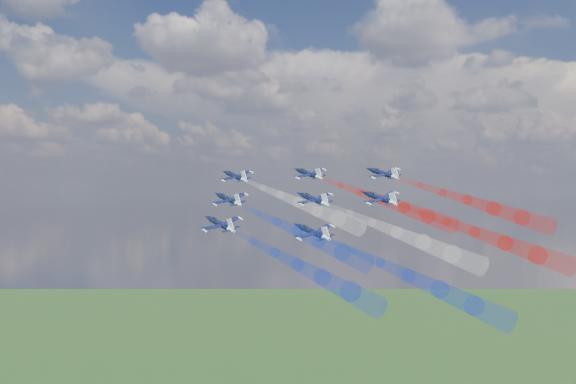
% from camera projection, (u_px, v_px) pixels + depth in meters
% --- Properties ---
extents(jet_lead, '(13.61, 12.64, 7.50)m').
position_uv_depth(jet_lead, '(235.00, 176.00, 157.34)').
color(jet_lead, black).
extents(trail_lead, '(34.48, 20.58, 13.65)m').
position_uv_depth(trail_lead, '(298.00, 202.00, 139.95)').
color(trail_lead, white).
extents(jet_inner_left, '(13.61, 12.64, 7.50)m').
position_uv_depth(jet_inner_left, '(228.00, 199.00, 143.38)').
color(jet_inner_left, black).
extents(trail_inner_left, '(34.48, 20.58, 13.65)m').
position_uv_depth(trail_inner_left, '(297.00, 231.00, 125.99)').
color(trail_inner_left, blue).
extents(jet_inner_right, '(13.61, 12.64, 7.50)m').
position_uv_depth(jet_inner_right, '(309.00, 174.00, 155.58)').
color(jet_inner_right, black).
extents(trail_inner_right, '(34.48, 20.58, 13.65)m').
position_uv_depth(trail_inner_right, '(381.00, 200.00, 138.18)').
color(trail_inner_right, red).
extents(jet_outer_left, '(13.61, 12.64, 7.50)m').
position_uv_depth(jet_outer_left, '(220.00, 224.00, 127.42)').
color(jet_outer_left, black).
extents(trail_outer_left, '(34.48, 20.58, 13.65)m').
position_uv_depth(trail_outer_left, '(298.00, 265.00, 110.02)').
color(trail_outer_left, blue).
extents(jet_center_third, '(13.61, 12.64, 7.50)m').
position_uv_depth(jet_center_third, '(313.00, 199.00, 138.92)').
color(jet_center_third, black).
extents(trail_center_third, '(34.48, 20.58, 13.65)m').
position_uv_depth(trail_center_third, '(397.00, 232.00, 121.53)').
color(trail_center_third, white).
extents(jet_outer_right, '(13.61, 12.64, 7.50)m').
position_uv_depth(jet_outer_right, '(383.00, 173.00, 151.81)').
color(jet_outer_right, black).
extents(trail_outer_right, '(34.48, 20.58, 13.65)m').
position_uv_depth(trail_outer_right, '(467.00, 200.00, 134.42)').
color(trail_outer_right, red).
extents(jet_rear_left, '(13.61, 12.64, 7.50)m').
position_uv_depth(jet_rear_left, '(313.00, 232.00, 123.21)').
color(jet_rear_left, black).
extents(trail_rear_left, '(34.48, 20.58, 13.65)m').
position_uv_depth(trail_rear_left, '(408.00, 276.00, 105.81)').
color(trail_rear_left, blue).
extents(jet_rear_right, '(13.61, 12.64, 7.50)m').
position_uv_depth(jet_rear_right, '(380.00, 198.00, 136.08)').
color(jet_rear_right, black).
extents(trail_rear_right, '(34.48, 20.58, 13.65)m').
position_uv_depth(trail_rear_right, '(475.00, 232.00, 118.69)').
color(trail_rear_right, red).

